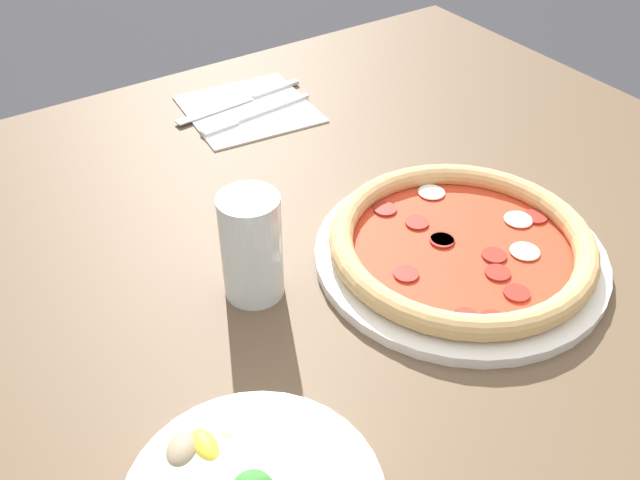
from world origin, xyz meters
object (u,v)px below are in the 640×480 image
(knife, at_px, (246,99))
(glass, at_px, (252,247))
(fork, at_px, (258,113))
(pizza, at_px, (461,246))

(knife, xyz_separation_m, glass, (-0.37, 0.19, 0.05))
(knife, bearing_deg, fork, 76.63)
(pizza, xyz_separation_m, glass, (0.08, 0.21, 0.04))
(pizza, bearing_deg, fork, 3.43)
(knife, bearing_deg, glass, 57.20)
(pizza, bearing_deg, glass, 69.36)
(fork, relative_size, knife, 0.88)
(pizza, height_order, fork, pizza)
(pizza, xyz_separation_m, fork, (0.40, 0.02, -0.01))
(fork, distance_m, knife, 0.05)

